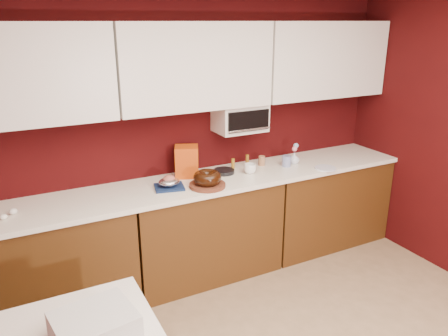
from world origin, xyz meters
TOP-DOWN VIEW (x-y plane):
  - wall_back at (0.00, 2.25)m, footprint 4.00×0.02m
  - base_cabinet_left at (-1.33, 1.94)m, footprint 1.31×0.58m
  - base_cabinet_center at (0.00, 1.94)m, footprint 1.31×0.58m
  - base_cabinet_right at (1.33, 1.94)m, footprint 1.31×0.58m
  - countertop at (0.00, 1.94)m, footprint 4.00×0.62m
  - upper_cabinet_left at (-1.33, 2.08)m, footprint 1.31×0.33m
  - upper_cabinet_center at (0.00, 2.08)m, footprint 1.31×0.33m
  - upper_cabinet_right at (1.33, 2.08)m, footprint 1.31×0.33m
  - toaster_oven at (0.45, 2.10)m, footprint 0.45×0.30m
  - toaster_oven_door at (0.45, 1.94)m, footprint 0.40×0.02m
  - toaster_oven_handle at (0.45, 1.93)m, footprint 0.42×0.02m
  - cake_base at (-0.03, 1.79)m, footprint 0.35×0.35m
  - bundt_cake at (-0.03, 1.79)m, footprint 0.25×0.25m
  - navy_towel at (-0.32, 1.90)m, footprint 0.27×0.24m
  - foil_ham_nest at (-0.32, 1.90)m, footprint 0.21×0.19m
  - roasted_ham at (-0.32, 1.90)m, footprint 0.11×0.09m
  - pandoro_box at (-0.08, 2.11)m, footprint 0.26×0.25m
  - dark_pan at (0.25, 2.03)m, footprint 0.22×0.22m
  - coffee_mug at (0.45, 1.91)m, footprint 0.13×0.13m
  - blue_jar at (0.86, 1.93)m, footprint 0.09×0.09m
  - flower_vase at (0.97, 1.96)m, footprint 0.10×0.10m
  - flower_pink at (0.97, 1.96)m, footprint 0.05×0.05m
  - flower_blue at (1.00, 1.98)m, footprint 0.05×0.05m
  - china_plate at (1.14, 1.70)m, footprint 0.24×0.24m
  - amber_bottle at (0.38, 2.10)m, footprint 0.04×0.04m
  - paper_cup at (0.67, 2.06)m, footprint 0.08×0.08m
  - egg_left at (-1.48, 1.93)m, footprint 0.07×0.06m
  - egg_right at (-1.55, 1.87)m, footprint 0.06×0.05m
  - newspaper_stack at (-1.21, 0.56)m, footprint 0.41×0.36m
  - amber_bottle_tall at (0.54, 2.11)m, footprint 0.03×0.03m

SIDE VIEW (x-z plane):
  - base_cabinet_left at x=-1.33m, z-range 0.00..0.86m
  - base_cabinet_center at x=0.00m, z-range 0.00..0.86m
  - base_cabinet_right at x=1.33m, z-range 0.00..0.86m
  - newspaper_stack at x=-1.21m, z-range 0.75..0.88m
  - countertop at x=0.00m, z-range 0.86..0.90m
  - china_plate at x=1.14m, z-range 0.90..0.91m
  - navy_towel at x=-0.32m, z-range 0.90..0.92m
  - cake_base at x=-0.03m, z-range 0.90..0.93m
  - dark_pan at x=0.25m, z-range 0.90..0.93m
  - egg_right at x=-1.55m, z-range 0.90..0.94m
  - egg_left at x=-1.48m, z-range 0.90..0.95m
  - paper_cup at x=0.67m, z-range 0.90..0.99m
  - amber_bottle at x=0.38m, z-range 0.90..0.99m
  - blue_jar at x=0.86m, z-range 0.90..1.00m
  - coffee_mug at x=0.45m, z-range 0.90..1.01m
  - foil_ham_nest at x=-0.32m, z-range 0.92..0.99m
  - amber_bottle_tall at x=0.54m, z-range 0.90..1.01m
  - flower_vase at x=0.97m, z-range 0.90..1.02m
  - roasted_ham at x=-0.32m, z-range 0.95..1.01m
  - bundt_cake at x=-0.03m, z-range 0.93..1.03m
  - pandoro_box at x=-0.08m, z-range 0.90..1.17m
  - flower_pink at x=0.97m, z-range 1.02..1.07m
  - flower_blue at x=1.00m, z-range 1.05..1.09m
  - wall_back at x=0.00m, z-range 0.00..2.50m
  - toaster_oven_handle at x=0.45m, z-range 1.29..1.31m
  - toaster_oven at x=0.45m, z-range 1.25..1.50m
  - toaster_oven_door at x=0.45m, z-range 1.28..1.47m
  - upper_cabinet_left at x=-1.33m, z-range 1.50..2.20m
  - upper_cabinet_center at x=0.00m, z-range 1.50..2.20m
  - upper_cabinet_right at x=1.33m, z-range 1.50..2.20m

